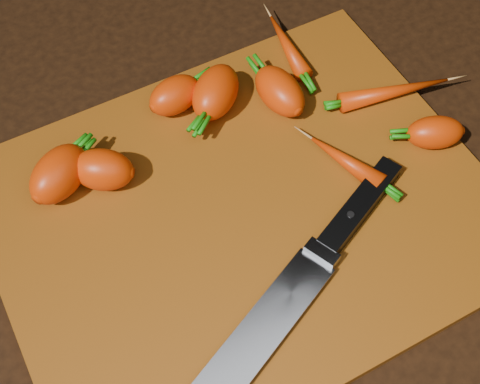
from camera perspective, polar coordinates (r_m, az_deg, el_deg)
name	(u,v)px	position (r m, az deg, el deg)	size (l,w,h in m)	color
ground	(245,217)	(0.70, 0.39, -2.15)	(2.00, 2.00, 0.01)	black
cutting_board	(245,212)	(0.69, 0.39, -1.69)	(0.50, 0.40, 0.01)	#88440C
carrot_0	(59,174)	(0.70, -15.19, 1.50)	(0.07, 0.05, 0.05)	#E33300
carrot_1	(102,170)	(0.70, -11.65, 1.88)	(0.06, 0.04, 0.04)	#E33300
carrot_2	(280,91)	(0.75, 3.40, 8.59)	(0.07, 0.04, 0.04)	#E33300
carrot_3	(216,92)	(0.75, -2.10, 8.50)	(0.08, 0.05, 0.05)	#E33300
carrot_4	(175,95)	(0.75, -5.59, 8.22)	(0.06, 0.04, 0.04)	#E33300
carrot_5	(435,132)	(0.75, 16.31, 4.90)	(0.06, 0.04, 0.04)	#E33300
carrot_6	(287,45)	(0.82, 4.04, 12.38)	(0.10, 0.02, 0.02)	#E33300
carrot_7	(394,91)	(0.78, 13.03, 8.38)	(0.13, 0.02, 0.02)	#E33300
carrot_8	(346,161)	(0.71, 9.02, 2.62)	(0.09, 0.02, 0.02)	#E33300
knife	(264,328)	(0.62, 2.05, -11.55)	(0.34, 0.18, 0.02)	gray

